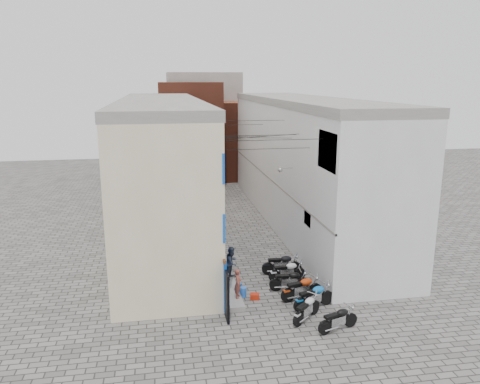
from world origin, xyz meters
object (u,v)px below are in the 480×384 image
motorcycle_d (302,287)px  motorcycle_e (290,279)px  person_a (238,283)px  motorcycle_g (282,263)px  water_jug_far (239,288)px  red_crate (255,296)px  motorcycle_b (307,308)px  water_jug_near (243,292)px  person_b (232,262)px  motorcycle_c (314,295)px  motorcycle_f (287,270)px  motorcycle_a (338,318)px

motorcycle_d → motorcycle_e: 1.08m
motorcycle_d → person_a: 3.06m
motorcycle_g → water_jug_far: size_ratio=4.49×
water_jug_far → red_crate: (0.62, -0.86, -0.11)m
motorcycle_b → red_crate: bearing=177.0°
water_jug_near → water_jug_far: (-0.13, 0.52, 0.00)m
motorcycle_e → person_b: (-2.67, 1.48, 0.50)m
water_jug_near → motorcycle_c: bearing=-30.1°
motorcycle_c → motorcycle_g: motorcycle_c is taller
motorcycle_c → motorcycle_f: 3.16m
motorcycle_f → person_b: size_ratio=1.20×
motorcycle_c → motorcycle_e: bearing=176.7°
motorcycle_e → person_b: 3.09m
motorcycle_a → water_jug_far: size_ratio=4.08×
motorcycle_b → motorcycle_f: bearing=135.2°
motorcycle_a → motorcycle_f: size_ratio=0.98×
water_jug_far → motorcycle_a: bearing=-51.2°
person_b → person_a: bearing=-144.4°
motorcycle_f → motorcycle_d: bearing=-1.8°
motorcycle_b → motorcycle_g: 4.99m
motorcycle_a → red_crate: size_ratio=4.60×
person_a → red_crate: (0.84, 0.18, -0.82)m
red_crate → motorcycle_a: bearing=-50.5°
person_a → person_b: (0.07, 2.28, 0.13)m
motorcycle_c → person_b: size_ratio=1.30×
motorcycle_d → water_jug_far: motorcycle_d is taller
motorcycle_b → motorcycle_d: (0.37, 1.92, 0.05)m
motorcycle_b → person_a: person_a is taller
motorcycle_c → red_crate: size_ratio=5.11×
motorcycle_f → water_jug_far: size_ratio=4.17×
motorcycle_b → motorcycle_c: 1.16m
motorcycle_e → person_a: size_ratio=1.43×
motorcycle_c → motorcycle_g: size_ratio=1.01×
motorcycle_f → water_jug_near: 2.97m
motorcycle_a → water_jug_near: (-3.32, 3.77, -0.33)m
motorcycle_e → water_jug_near: 2.43m
motorcycle_e → motorcycle_f: motorcycle_e is taller
motorcycle_a → motorcycle_c: bearing=172.4°
motorcycle_g → water_jug_far: motorcycle_g is taller
motorcycle_a → red_crate: bearing=-158.0°
motorcycle_c → motorcycle_d: motorcycle_c is taller
motorcycle_b → motorcycle_d: size_ratio=0.93×
motorcycle_a → person_b: size_ratio=1.17×
person_b → motorcycle_e: bearing=-81.6°
motorcycle_e → water_jug_near: size_ratio=4.22×
motorcycle_a → motorcycle_e: 4.15m
water_jug_far → motorcycle_e: bearing=-5.4°
red_crate → motorcycle_g: bearing=52.6°
motorcycle_g → person_b: bearing=-75.6°
water_jug_near → water_jug_far: water_jug_far is taller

